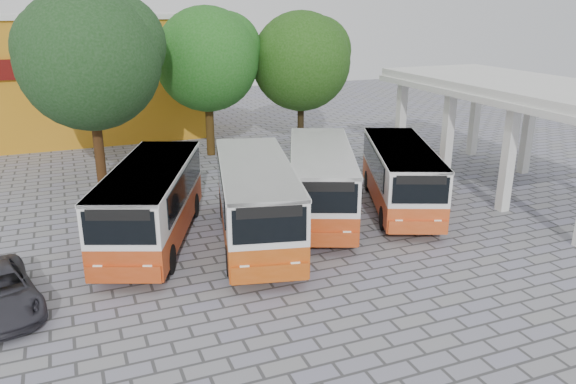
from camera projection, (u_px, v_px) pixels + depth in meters
name	position (u px, v px, depth m)	size (l,w,h in m)	color
ground	(371.00, 253.00, 21.18)	(90.00, 90.00, 0.00)	gray
terminal_shelter	(526.00, 92.00, 26.84)	(6.80, 15.80, 5.40)	silver
shophouse_block	(47.00, 76.00, 38.86)	(20.40, 10.40, 8.30)	#BD7913
bus_far_left	(151.00, 199.00, 21.59)	(5.51, 9.08, 3.06)	#B43C11
bus_centre_left	(256.00, 197.00, 21.68)	(4.55, 9.19, 3.15)	#B8490E
bus_centre_right	(321.00, 178.00, 24.26)	(5.62, 9.09, 3.06)	#B63F12
bus_far_right	(401.00, 173.00, 25.28)	(5.32, 8.63, 2.90)	#C54718
tree_left	(90.00, 54.00, 27.29)	(7.30, 6.95, 9.83)	#462913
tree_middle	(208.00, 56.00, 33.14)	(6.46, 6.15, 8.89)	#473112
tree_right	(302.00, 58.00, 35.30)	(6.52, 6.21, 8.59)	black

